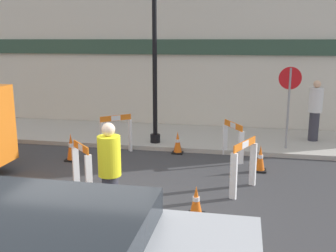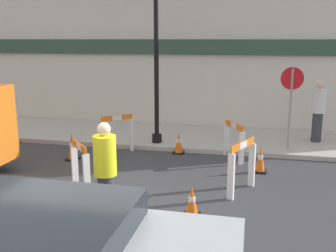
# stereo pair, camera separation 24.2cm
# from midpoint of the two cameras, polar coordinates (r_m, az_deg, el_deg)

# --- Properties ---
(ground_plane) EXTENTS (60.00, 60.00, 0.00)m
(ground_plane) POSITION_cam_midpoint_polar(r_m,az_deg,el_deg) (6.93, -7.80, -13.93)
(ground_plane) COLOR #38383A
(sidewalk_slab) EXTENTS (18.00, 2.97, 0.12)m
(sidewalk_slab) POSITION_cam_midpoint_polar(r_m,az_deg,el_deg) (12.36, 1.81, -1.55)
(sidewalk_slab) COLOR #ADA89E
(sidewalk_slab) RESTS_ON ground_plane
(storefront_facade) EXTENTS (18.00, 0.22, 5.50)m
(storefront_facade) POSITION_cam_midpoint_polar(r_m,az_deg,el_deg) (13.52, 3.16, 11.19)
(storefront_facade) COLOR beige
(storefront_facade) RESTS_ON ground_plane
(streetlamp_post) EXTENTS (0.44, 0.44, 6.25)m
(streetlamp_post) POSITION_cam_midpoint_polar(r_m,az_deg,el_deg) (11.12, -1.10, 17.74)
(streetlamp_post) COLOR black
(streetlamp_post) RESTS_ON sidewalk_slab
(stop_sign) EXTENTS (0.60, 0.07, 2.23)m
(stop_sign) POSITION_cam_midpoint_polar(r_m,az_deg,el_deg) (10.99, 18.04, 4.32)
(stop_sign) COLOR gray
(stop_sign) RESTS_ON sidewalk_slab
(barricade_0) EXTENTS (0.58, 0.87, 0.98)m
(barricade_0) POSITION_cam_midpoint_polar(r_m,az_deg,el_deg) (10.28, 10.16, -1.93)
(barricade_0) COLOR white
(barricade_0) RESTS_ON ground_plane
(barricade_1) EXTENTS (0.76, 0.68, 1.05)m
(barricade_1) POSITION_cam_midpoint_polar(r_m,az_deg,el_deg) (10.80, -6.73, -0.92)
(barricade_1) COLOR white
(barricade_1) RESTS_ON ground_plane
(barricade_2) EXTENTS (0.63, 0.63, 1.01)m
(barricade_2) POSITION_cam_midpoint_polar(r_m,az_deg,el_deg) (8.25, -11.80, -5.63)
(barricade_2) COLOR white
(barricade_2) RESTS_ON ground_plane
(barricade_3) EXTENTS (0.53, 0.94, 1.08)m
(barricade_3) POSITION_cam_midpoint_polar(r_m,az_deg,el_deg) (8.11, 11.55, -5.50)
(barricade_3) COLOR white
(barricade_3) RESTS_ON ground_plane
(traffic_cone_0) EXTENTS (0.30, 0.30, 0.61)m
(traffic_cone_0) POSITION_cam_midpoint_polar(r_m,az_deg,el_deg) (10.73, 2.21, -2.46)
(traffic_cone_0) COLOR black
(traffic_cone_0) RESTS_ON ground_plane
(traffic_cone_1) EXTENTS (0.30, 0.30, 0.64)m
(traffic_cone_1) POSITION_cam_midpoint_polar(r_m,az_deg,el_deg) (9.51, 13.96, -4.75)
(traffic_cone_1) COLOR black
(traffic_cone_1) RESTS_ON ground_plane
(traffic_cone_2) EXTENTS (0.30, 0.30, 0.65)m
(traffic_cone_2) POSITION_cam_midpoint_polar(r_m,az_deg,el_deg) (7.63, -8.46, -8.82)
(traffic_cone_2) COLOR black
(traffic_cone_2) RESTS_ON ground_plane
(traffic_cone_3) EXTENTS (0.30, 0.30, 0.72)m
(traffic_cone_3) POSITION_cam_midpoint_polar(r_m,az_deg,el_deg) (10.41, -13.10, -2.97)
(traffic_cone_3) COLOR black
(traffic_cone_3) RESTS_ON ground_plane
(traffic_cone_4) EXTENTS (0.30, 0.30, 0.57)m
(traffic_cone_4) POSITION_cam_midpoint_polar(r_m,az_deg,el_deg) (7.04, 4.49, -10.97)
(traffic_cone_4) COLOR black
(traffic_cone_4) RESTS_ON ground_plane
(person_worker) EXTENTS (0.44, 0.44, 1.73)m
(person_worker) POSITION_cam_midpoint_polar(r_m,az_deg,el_deg) (6.75, -8.07, -6.21)
(person_worker) COLOR #33333D
(person_worker) RESTS_ON ground_plane
(person_pedestrian) EXTENTS (0.47, 0.47, 1.78)m
(person_pedestrian) POSITION_cam_midpoint_polar(r_m,az_deg,el_deg) (12.19, 21.51, 2.24)
(person_pedestrian) COLOR #33333D
(person_pedestrian) RESTS_ON sidewalk_slab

